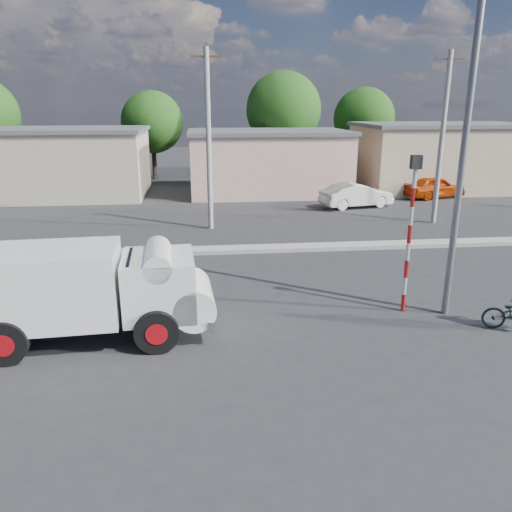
{
  "coord_description": "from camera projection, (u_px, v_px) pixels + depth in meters",
  "views": [
    {
      "loc": [
        -2.36,
        -11.07,
        5.6
      ],
      "look_at": [
        -0.83,
        3.02,
        1.3
      ],
      "focal_mm": 35.0,
      "sensor_mm": 36.0,
      "label": 1
    }
  ],
  "objects": [
    {
      "name": "building_row",
      "position": [
        254.0,
        160.0,
        32.83
      ],
      "size": [
        37.8,
        7.3,
        4.44
      ],
      "color": "#BCAF8E",
      "rests_on": "ground"
    },
    {
      "name": "car_cream",
      "position": [
        356.0,
        195.0,
        28.33
      ],
      "size": [
        4.37,
        2.41,
        1.37
      ],
      "primitive_type": "imported",
      "rotation": [
        0.0,
        0.0,
        1.82
      ],
      "color": "white",
      "rests_on": "ground"
    },
    {
      "name": "truck",
      "position": [
        94.0,
        289.0,
        12.12
      ],
      "size": [
        5.84,
        2.59,
        2.36
      ],
      "rotation": [
        0.0,
        0.0,
        0.06
      ],
      "color": "black",
      "rests_on": "ground"
    },
    {
      "name": "car_red",
      "position": [
        434.0,
        187.0,
        31.2
      ],
      "size": [
        4.39,
        2.72,
        1.39
      ],
      "primitive_type": "imported",
      "rotation": [
        0.0,
        0.0,
        1.85
      ],
      "color": "#B63505",
      "rests_on": "ground"
    },
    {
      "name": "traffic_pole",
      "position": [
        411.0,
        222.0,
        13.41
      ],
      "size": [
        0.28,
        0.18,
        4.36
      ],
      "color": "red",
      "rests_on": "ground"
    },
    {
      "name": "median",
      "position": [
        263.0,
        249.0,
        19.99
      ],
      "size": [
        40.0,
        0.8,
        0.16
      ],
      "primitive_type": "cube",
      "color": "#99968E",
      "rests_on": "ground"
    },
    {
      "name": "ground_plane",
      "position": [
        302.0,
        340.0,
        12.41
      ],
      "size": [
        120.0,
        120.0,
        0.0
      ],
      "primitive_type": "plane",
      "color": "#2C2C2F",
      "rests_on": "ground"
    },
    {
      "name": "streetlight",
      "position": [
        460.0,
        131.0,
        12.54
      ],
      "size": [
        2.34,
        0.22,
        9.0
      ],
      "color": "slate",
      "rests_on": "ground"
    },
    {
      "name": "utility_poles",
      "position": [
        323.0,
        140.0,
        22.98
      ],
      "size": [
        35.4,
        0.24,
        8.0
      ],
      "color": "#99968E",
      "rests_on": "ground"
    },
    {
      "name": "tree_row",
      "position": [
        201.0,
        116.0,
        37.99
      ],
      "size": [
        34.13,
        7.32,
        8.1
      ],
      "color": "#38281E",
      "rests_on": "ground"
    }
  ]
}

